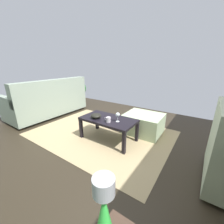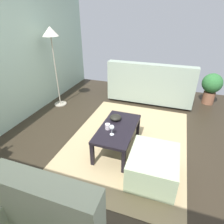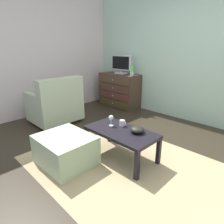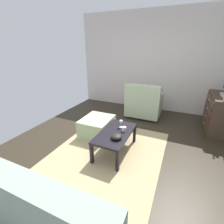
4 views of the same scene
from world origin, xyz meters
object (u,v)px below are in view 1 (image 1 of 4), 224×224
at_px(bowl_decorative, 96,116).
at_px(couch_large, 49,102).
at_px(ottoman, 143,124).
at_px(potted_plant, 80,90).
at_px(wine_glass, 118,115).
at_px(mug, 108,120).
at_px(coffee_table, 108,121).

xyz_separation_m(bowl_decorative, couch_large, (1.83, -0.28, -0.09)).
distance_m(ottoman, potted_plant, 2.87).
xyz_separation_m(wine_glass, potted_plant, (2.50, -1.54, -0.09)).
relative_size(mug, potted_plant, 0.16).
height_order(coffee_table, mug, mug).
bearing_deg(wine_glass, coffee_table, -6.22).
bearing_deg(mug, coffee_table, -54.15).
height_order(mug, potted_plant, potted_plant).
xyz_separation_m(coffee_table, potted_plant, (2.29, -1.52, 0.08)).
bearing_deg(potted_plant, mug, 145.40).
height_order(wine_glass, bowl_decorative, wine_glass).
height_order(couch_large, ottoman, couch_large).
xyz_separation_m(bowl_decorative, ottoman, (-0.61, -0.71, -0.26)).
bearing_deg(wine_glass, bowl_decorative, 10.89).
distance_m(wine_glass, bowl_decorative, 0.42).
bearing_deg(bowl_decorative, coffee_table, -152.63).
height_order(bowl_decorative, potted_plant, potted_plant).
relative_size(bowl_decorative, ottoman, 0.26).
xyz_separation_m(coffee_table, couch_large, (2.03, -0.18, 0.01)).
distance_m(couch_large, ottoman, 2.49).
distance_m(mug, potted_plant, 2.90).
height_order(bowl_decorative, ottoman, bowl_decorative).
distance_m(coffee_table, potted_plant, 2.75).
height_order(bowl_decorative, couch_large, couch_large).
bearing_deg(coffee_table, ottoman, -124.22).
xyz_separation_m(mug, couch_large, (2.12, -0.31, -0.09)).
bearing_deg(couch_large, coffee_table, 174.82).
height_order(coffee_table, bowl_decorative, bowl_decorative).
height_order(wine_glass, couch_large, couch_large).
height_order(coffee_table, ottoman, coffee_table).
bearing_deg(couch_large, wine_glass, 174.72).
xyz_separation_m(bowl_decorative, potted_plant, (2.10, -1.62, -0.01)).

